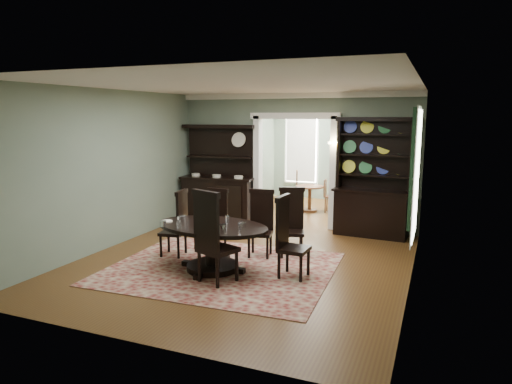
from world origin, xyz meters
TOP-DOWN VIEW (x-y plane):
  - room at (0.00, 0.04)m, footprint 5.51×6.01m
  - parlor at (0.00, 5.53)m, footprint 3.51×3.50m
  - doorway_trim at (0.00, 3.00)m, footprint 2.08×0.25m
  - right_window at (2.69, 0.93)m, footprint 0.15×1.47m
  - wall_sconce at (0.95, 2.85)m, footprint 0.27×0.21m
  - rug at (-0.20, -0.40)m, footprint 3.71×3.12m
  - dining_table at (-0.30, -0.50)m, footprint 2.06×1.97m
  - centerpiece at (-0.38, -0.46)m, footprint 1.53×0.98m
  - chair_far_left at (-0.75, 0.51)m, footprint 0.46×0.44m
  - chair_far_mid at (0.13, 0.57)m, footprint 0.51×0.49m
  - chair_far_right at (0.64, 0.79)m, footprint 0.57×0.56m
  - chair_end_left at (-1.22, -0.06)m, footprint 0.48×0.50m
  - chair_end_right at (0.93, -0.33)m, footprint 0.48×0.50m
  - chair_near at (-0.01, -1.07)m, footprint 0.67×0.66m
  - sideboard at (-1.80, 2.73)m, footprint 1.80×0.79m
  - welsh_dresser at (1.79, 2.73)m, footprint 1.63×0.69m
  - parlor_table at (-0.07, 4.60)m, footprint 0.74×0.74m
  - parlor_chair_left at (-0.65, 4.93)m, footprint 0.47×0.46m
  - parlor_chair_right at (0.42, 4.71)m, footprint 0.37×0.36m

SIDE VIEW (x-z plane):
  - rug at x=-0.20m, z-range 0.00..0.01m
  - parlor_table at x=-0.07m, z-range 0.10..0.78m
  - parlor_chair_right at x=0.42m, z-range 0.03..0.89m
  - dining_table at x=-0.30m, z-range 0.15..0.91m
  - parlor_chair_left at x=-0.65m, z-range 0.04..1.06m
  - chair_far_left at x=-0.75m, z-range 0.03..1.20m
  - chair_far_mid at x=0.13m, z-range 0.03..1.23m
  - chair_end_left at x=-1.22m, z-range 0.03..1.24m
  - chair_far_right at x=0.64m, z-range 0.03..1.27m
  - chair_end_right at x=0.93m, z-range 0.03..1.32m
  - chair_near at x=-0.01m, z-range 0.04..1.48m
  - sideboard at x=-1.80m, z-range -0.35..1.95m
  - centerpiece at x=-0.38m, z-range 0.71..0.96m
  - welsh_dresser at x=1.79m, z-range -0.34..2.14m
  - parlor at x=0.00m, z-range 0.01..3.02m
  - room at x=0.00m, z-range 0.07..3.08m
  - right_window at x=2.69m, z-range 0.54..2.66m
  - doorway_trim at x=0.00m, z-range 0.33..2.90m
  - wall_sconce at x=0.95m, z-range 1.79..1.99m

